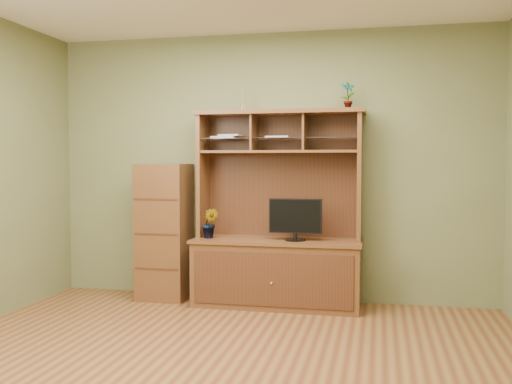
% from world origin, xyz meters
% --- Properties ---
extents(room, '(4.54, 4.04, 2.74)m').
position_xyz_m(room, '(0.00, 0.00, 1.35)').
color(room, '#5C311A').
rests_on(room, ground).
extents(media_hutch, '(1.66, 0.61, 1.90)m').
position_xyz_m(media_hutch, '(0.13, 1.73, 0.52)').
color(media_hutch, '#4E2E16').
rests_on(media_hutch, room).
extents(monitor, '(0.50, 0.19, 0.40)m').
position_xyz_m(monitor, '(0.32, 1.65, 0.86)').
color(monitor, black).
rests_on(monitor, media_hutch).
extents(orchid_plant, '(0.17, 0.14, 0.30)m').
position_xyz_m(orchid_plant, '(-0.53, 1.65, 0.80)').
color(orchid_plant, '#2E6020').
rests_on(orchid_plant, media_hutch).
extents(top_plant, '(0.16, 0.13, 0.27)m').
position_xyz_m(top_plant, '(0.79, 1.80, 2.03)').
color(top_plant, '#386E26').
rests_on(top_plant, media_hutch).
extents(reed_diffuser, '(0.05, 0.05, 0.25)m').
position_xyz_m(reed_diffuser, '(-0.24, 1.80, 2.00)').
color(reed_diffuser, silver).
rests_on(reed_diffuser, media_hutch).
extents(magazines, '(0.79, 0.20, 0.04)m').
position_xyz_m(magazines, '(-0.23, 1.80, 1.65)').
color(magazines, silver).
rests_on(magazines, media_hutch).
extents(side_cabinet, '(0.49, 0.45, 1.38)m').
position_xyz_m(side_cabinet, '(-1.05, 1.76, 0.69)').
color(side_cabinet, '#4E2E16').
rests_on(side_cabinet, room).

